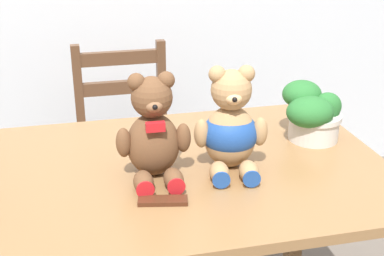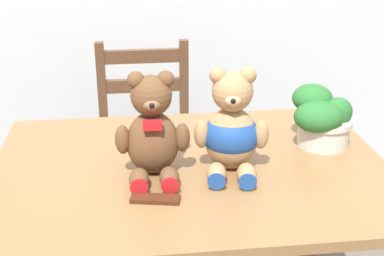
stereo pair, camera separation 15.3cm
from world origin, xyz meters
name	(u,v)px [view 2 (the right image)]	position (x,y,z in m)	size (l,w,h in m)	color
dining_table	(191,197)	(0.00, 0.43, 0.64)	(1.18, 0.86, 0.74)	olive
wooden_chair_behind	(147,148)	(-0.11, 1.22, 0.44)	(0.42, 0.45, 0.90)	brown
teddy_bear_left	(152,132)	(-0.11, 0.40, 0.88)	(0.21, 0.21, 0.31)	brown
teddy_bear_right	(231,130)	(0.11, 0.40, 0.87)	(0.22, 0.24, 0.31)	tan
potted_plant	(321,118)	(0.43, 0.53, 0.84)	(0.20, 0.21, 0.19)	beige
chocolate_bar	(155,199)	(-0.12, 0.24, 0.75)	(0.13, 0.04, 0.01)	#472314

